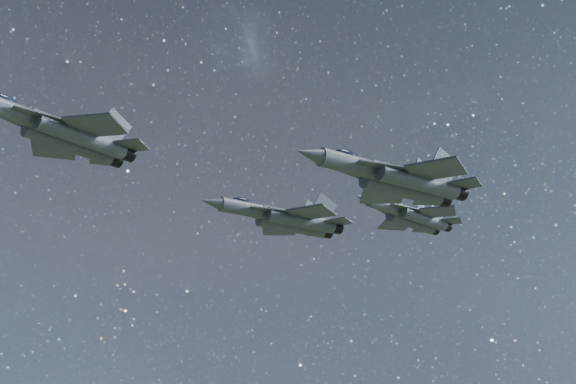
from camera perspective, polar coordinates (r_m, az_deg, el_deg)
jet_lead at (r=65.09m, az=-18.60°, el=4.83°), size 18.79×12.79×4.72m
jet_left at (r=81.93m, az=-0.22°, el=-2.26°), size 19.40×13.76×4.93m
jet_right at (r=59.83m, az=9.27°, el=1.09°), size 18.12×12.87×4.61m
jet_slot at (r=81.64m, az=10.32°, el=-2.00°), size 16.53×11.50×4.16m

